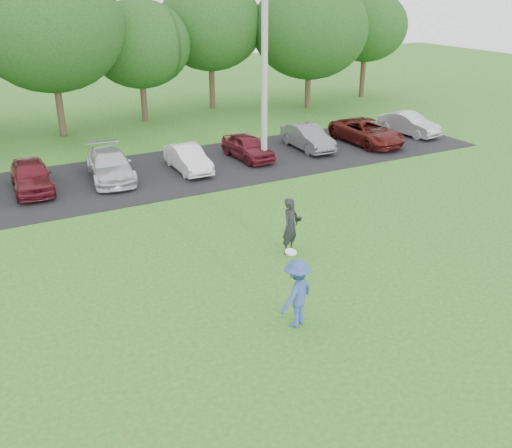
{
  "coord_description": "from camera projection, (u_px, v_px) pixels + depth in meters",
  "views": [
    {
      "loc": [
        -7.05,
        -9.64,
        7.71
      ],
      "look_at": [
        0.0,
        3.5,
        1.3
      ],
      "focal_mm": 40.0,
      "sensor_mm": 36.0,
      "label": 1
    }
  ],
  "objects": [
    {
      "name": "parked_cars",
      "position": [
        177.0,
        157.0,
        24.77
      ],
      "size": [
        30.41,
        4.91,
        1.23
      ],
      "color": "silver",
      "rests_on": "parking_lot"
    },
    {
      "name": "camera_bystander",
      "position": [
        291.0,
        226.0,
        17.16
      ],
      "size": [
        0.76,
        0.67,
        1.76
      ],
      "color": "black",
      "rests_on": "ground"
    },
    {
      "name": "frisbee_player",
      "position": [
        297.0,
        293.0,
        13.51
      ],
      "size": [
        1.29,
        1.06,
        2.03
      ],
      "color": "#334D92",
      "rests_on": "ground"
    },
    {
      "name": "tree_row",
      "position": [
        114.0,
        35.0,
        31.05
      ],
      "size": [
        42.39,
        9.85,
        8.64
      ],
      "color": "#38281C",
      "rests_on": "ground"
    },
    {
      "name": "parking_lot",
      "position": [
        151.0,
        175.0,
        24.43
      ],
      "size": [
        32.0,
        6.5,
        0.03
      ],
      "primitive_type": "cube",
      "color": "black",
      "rests_on": "ground"
    },
    {
      "name": "ground",
      "position": [
        324.0,
        323.0,
        13.91
      ],
      "size": [
        100.0,
        100.0,
        0.0
      ],
      "primitive_type": "plane",
      "color": "#29681D",
      "rests_on": "ground"
    },
    {
      "name": "utility_pole",
      "position": [
        265.0,
        55.0,
        23.95
      ],
      "size": [
        0.28,
        0.28,
        9.6
      ],
      "primitive_type": "cylinder",
      "color": "gray",
      "rests_on": "ground"
    }
  ]
}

